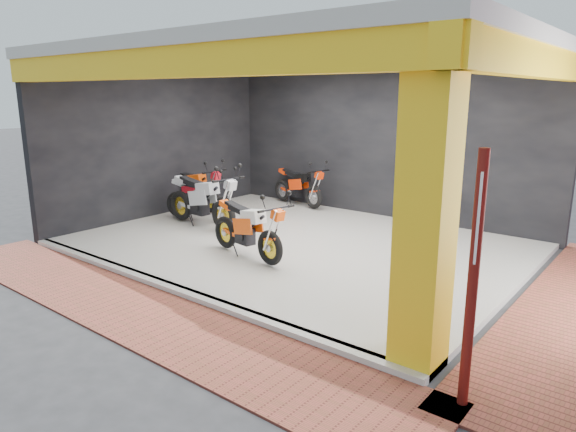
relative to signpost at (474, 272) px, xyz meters
name	(u,v)px	position (x,y,z in m)	size (l,w,h in m)	color
ground	(224,274)	(-4.40, 1.15, -1.34)	(80.00, 80.00, 0.00)	#2D2D30
showroom_floor	(298,244)	(-4.40, 3.15, -1.29)	(8.00, 6.00, 0.10)	white
showroom_ceiling	(299,53)	(-4.40, 3.15, 2.26)	(8.40, 6.40, 0.20)	beige
back_wall	(379,144)	(-4.40, 6.25, 0.41)	(8.20, 0.20, 3.50)	black
left_wall	(160,144)	(-8.50, 3.15, 0.41)	(0.20, 6.20, 3.50)	black
corner_column	(427,210)	(-0.65, 0.40, 0.41)	(0.50, 0.50, 3.50)	yellow
header_beam_front	(163,63)	(-4.40, 0.15, 1.96)	(8.40, 0.30, 0.40)	yellow
header_beam_right	(539,62)	(-0.40, 3.15, 1.96)	(0.30, 6.40, 0.40)	yellow
floor_kerb	(175,289)	(-4.40, 0.13, -1.29)	(8.00, 0.20, 0.10)	white
paver_front	(130,308)	(-4.40, -0.65, -1.33)	(9.00, 1.40, 0.03)	#974031
paver_right	(574,309)	(0.40, 3.15, -1.33)	(1.40, 7.00, 0.03)	#974031
signpost	(474,272)	(0.00, 0.00, 0.00)	(0.12, 0.34, 2.45)	#5F130E
moto_hero	(270,231)	(-3.88, 1.72, -0.64)	(1.99, 0.74, 1.22)	#FB4F0A
moto_row_a	(223,200)	(-6.01, 2.75, -0.56)	(2.23, 0.83, 1.36)	#AEB2B6
moto_row_b	(223,197)	(-6.55, 3.26, -0.65)	(1.95, 0.72, 1.19)	#A5A9AD
moto_row_c	(210,188)	(-7.48, 3.76, -0.62)	(2.03, 0.75, 1.24)	#B5131E
moto_row_d	(314,186)	(-5.83, 5.65, -0.66)	(1.91, 0.71, 1.17)	red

